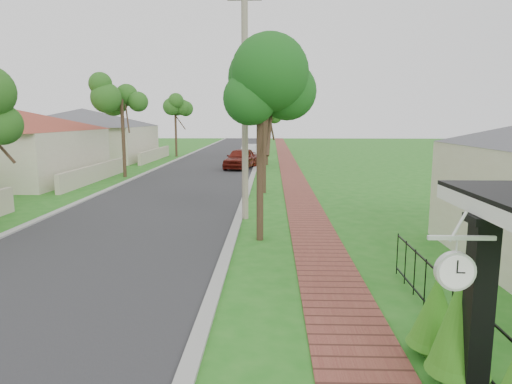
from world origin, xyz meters
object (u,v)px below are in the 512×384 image
(parked_car_red, at_px, (241,159))
(near_tree, at_px, (260,86))
(porch_post, at_px, (477,320))
(station_clock, at_px, (455,268))
(utility_pole, at_px, (245,106))
(parked_car_white, at_px, (252,154))

(parked_car_red, bearing_deg, near_tree, -73.38)
(porch_post, xyz_separation_m, parked_car_red, (-4.97, 28.08, -0.36))
(porch_post, bearing_deg, station_clock, -141.14)
(near_tree, bearing_deg, utility_pole, 101.73)
(porch_post, relative_size, parked_car_white, 0.54)
(porch_post, height_order, near_tree, near_tree)
(utility_pole, relative_size, station_clock, 10.41)
(porch_post, distance_m, parked_car_white, 32.73)
(porch_post, relative_size, parked_car_red, 0.56)
(parked_car_white, xyz_separation_m, near_tree, (1.25, -24.45, 3.88))
(parked_car_red, xyz_separation_m, near_tree, (1.94, -20.08, 3.89))
(near_tree, distance_m, utility_pole, 3.10)
(parked_car_red, bearing_deg, station_clock, -69.98)
(parked_car_white, bearing_deg, utility_pole, -79.61)
(parked_car_red, height_order, near_tree, near_tree)
(parked_car_white, bearing_deg, near_tree, -78.36)
(utility_pole, distance_m, station_clock, 12.03)
(parked_car_red, xyz_separation_m, utility_pole, (1.32, -17.08, 3.40))
(near_tree, bearing_deg, station_clock, -73.23)
(utility_pole, bearing_deg, parked_car_white, 91.69)
(near_tree, relative_size, utility_pole, 0.71)
(porch_post, xyz_separation_m, utility_pole, (-3.65, 11.00, 3.04))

